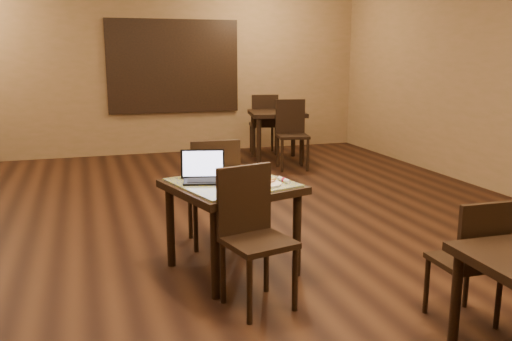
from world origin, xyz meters
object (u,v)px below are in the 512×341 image
object	(u,v)px
other_table_c_chair_far	(473,256)
chair_main_near	(252,228)
chair_main_far	(214,187)
other_table_a_chair_far	(264,121)
laptop	(205,173)
pizza_pan	(238,174)
tiled_table	(232,194)
other_table_a_chair_near	(292,130)
other_table_a	(277,120)

from	to	relation	value
other_table_c_chair_far	chair_main_near	bearing A→B (deg)	-30.01
chair_main_near	chair_main_far	size ratio (longest dim) A/B	0.98
chair_main_near	other_table_a_chair_far	bearing A→B (deg)	56.76
chair_main_near	laptop	world-z (taller)	laptop
pizza_pan	other_table_a_chair_far	distance (m)	5.09
tiled_table	other_table_a_chair_near	bearing A→B (deg)	45.75
laptop	chair_main_near	bearing A→B (deg)	-62.36
laptop	other_table_a_chair_far	size ratio (longest dim) A/B	0.38
tiled_table	other_table_a_chair_near	xyz separation A→B (m)	(1.99, 3.73, -0.05)
other_table_a_chair_far	pizza_pan	bearing A→B (deg)	79.01
other_table_a_chair_far	other_table_a	bearing A→B (deg)	101.70
laptop	other_table_c_chair_far	bearing A→B (deg)	-32.43
tiled_table	other_table_a_chair_far	bearing A→B (deg)	52.40
other_table_a_chair_near	pizza_pan	bearing A→B (deg)	-108.01
other_table_a	other_table_c_chair_far	xyz separation A→B (m)	(-0.73, -5.75, -0.20)
pizza_pan	chair_main_near	bearing A→B (deg)	-99.37
pizza_pan	other_table_a	xyz separation A→B (m)	(1.85, 4.12, -0.08)
other_table_a	laptop	bearing A→B (deg)	-106.91
tiled_table	other_table_a_chair_far	xyz separation A→B (m)	(1.96, 4.98, -0.05)
chair_main_near	other_table_c_chair_far	distance (m)	1.48
tiled_table	other_table_a	distance (m)	4.78
laptop	pizza_pan	xyz separation A→B (m)	(0.32, 0.13, -0.06)
laptop	pizza_pan	size ratio (longest dim) A/B	1.19
chair_main_near	pizza_pan	world-z (taller)	chair_main_near
other_table_a_chair_far	other_table_c_chair_far	xyz separation A→B (m)	(-0.72, -6.38, -0.11)
tiled_table	chair_main_near	xyz separation A→B (m)	(-0.02, -0.61, -0.09)
chair_main_far	pizza_pan	distance (m)	0.43
other_table_a_chair_near	tiled_table	bearing A→B (deg)	-107.91
chair_main_far	laptop	world-z (taller)	chair_main_far
laptop	tiled_table	bearing A→B (deg)	-14.49
chair_main_far	pizza_pan	world-z (taller)	chair_main_far
other_table_a_chair_far	other_table_c_chair_far	world-z (taller)	other_table_a_chair_far
other_table_a	other_table_a_chair_far	world-z (taller)	other_table_a_chair_far
tiled_table	other_table_c_chair_far	xyz separation A→B (m)	(1.24, -1.39, -0.17)
chair_main_far	other_table_a_chair_near	size ratio (longest dim) A/B	0.95
chair_main_near	other_table_a_chair_far	size ratio (longest dim) A/B	0.93
chair_main_near	other_table_c_chair_far	size ratio (longest dim) A/B	1.15
tiled_table	laptop	distance (m)	0.28
other_table_a_chair_far	other_table_a_chair_near	bearing A→B (deg)	101.70
pizza_pan	other_table_a_chair_near	distance (m)	3.96
pizza_pan	other_table_c_chair_far	xyz separation A→B (m)	(1.12, -1.63, -0.27)
other_table_a	other_table_a_chair_near	size ratio (longest dim) A/B	0.96
chair_main_far	other_table_a	bearing A→B (deg)	-114.26
tiled_table	pizza_pan	xyz separation A→B (m)	(0.12, 0.24, 0.11)
pizza_pan	other_table_c_chair_far	bearing A→B (deg)	-55.53
chair_main_near	other_table_a	world-z (taller)	chair_main_near
tiled_table	other_table_a	world-z (taller)	other_table_a
chair_main_near	other_table_a	size ratio (longest dim) A/B	0.97
chair_main_near	other_table_a_chair_far	world-z (taller)	other_table_a_chair_far
other_table_a_chair_near	other_table_a_chair_far	world-z (taller)	same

